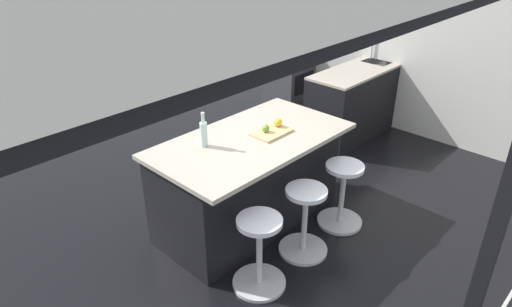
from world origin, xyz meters
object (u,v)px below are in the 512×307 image
at_px(stool_by_window, 342,196).
at_px(stool_near_camera, 259,255).
at_px(apple_yellow, 278,122).
at_px(oven_range, 289,76).
at_px(kitchen_island, 249,180).
at_px(water_bottle, 204,133).
at_px(cutting_board, 271,132).
at_px(apple_green, 266,128).
at_px(stool_middle, 304,223).

xyz_separation_m(stool_by_window, stool_near_camera, (1.16, 0.00, 0.00)).
xyz_separation_m(stool_by_window, apple_yellow, (0.26, -0.61, 0.68)).
relative_size(oven_range, apple_yellow, 10.61).
xyz_separation_m(oven_range, kitchen_island, (2.73, 1.77, 0.02)).
bearing_deg(oven_range, water_bottle, 27.43).
bearing_deg(cutting_board, stool_near_camera, 36.52).
relative_size(kitchen_island, apple_green, 25.77).
xyz_separation_m(kitchen_island, stool_middle, (0.00, 0.68, -0.16)).
bearing_deg(stool_near_camera, stool_by_window, 180.00).
height_order(stool_middle, apple_green, apple_green).
height_order(oven_range, stool_middle, oven_range).
relative_size(stool_by_window, stool_near_camera, 1.00).
distance_m(stool_by_window, stool_middle, 0.58).
bearing_deg(apple_yellow, apple_green, 0.59).
xyz_separation_m(oven_range, stool_near_camera, (3.31, 2.45, -0.14)).
relative_size(stool_middle, cutting_board, 1.80).
height_order(stool_by_window, apple_green, apple_green).
distance_m(stool_by_window, water_bottle, 1.48).
height_order(stool_middle, cutting_board, cutting_board).
distance_m(stool_by_window, cutting_board, 0.93).
xyz_separation_m(stool_middle, apple_yellow, (-0.32, -0.61, 0.68)).
height_order(kitchen_island, stool_near_camera, kitchen_island).
relative_size(kitchen_island, water_bottle, 5.91).
distance_m(stool_middle, stool_near_camera, 0.58).
relative_size(kitchen_island, apple_yellow, 22.03).
bearing_deg(stool_near_camera, oven_range, -143.50).
xyz_separation_m(stool_by_window, water_bottle, (0.98, -0.83, 0.74)).
bearing_deg(oven_range, stool_by_window, 48.74).
height_order(cutting_board, apple_green, apple_green).
xyz_separation_m(apple_green, water_bottle, (0.55, -0.22, 0.07)).
height_order(cutting_board, apple_yellow, apple_yellow).
bearing_deg(stool_middle, stool_near_camera, 0.00).
bearing_deg(apple_green, stool_by_window, 125.22).
bearing_deg(stool_by_window, apple_green, -54.78).
distance_m(oven_range, stool_by_window, 3.26).
xyz_separation_m(stool_middle, stool_near_camera, (0.58, 0.00, 0.00)).
distance_m(kitchen_island, cutting_board, 0.52).
height_order(oven_range, stool_near_camera, oven_range).
bearing_deg(stool_near_camera, apple_yellow, -145.95).
xyz_separation_m(kitchen_island, water_bottle, (0.40, -0.15, 0.58)).
distance_m(kitchen_island, water_bottle, 0.71).
bearing_deg(stool_middle, water_bottle, -64.44).
bearing_deg(water_bottle, kitchen_island, 159.88).
xyz_separation_m(apple_yellow, water_bottle, (0.72, -0.22, 0.06)).
bearing_deg(kitchen_island, stool_middle, 90.00).
height_order(stool_near_camera, apple_green, apple_green).
bearing_deg(stool_by_window, stool_near_camera, 0.00).
relative_size(stool_middle, apple_yellow, 7.75).
distance_m(kitchen_island, stool_near_camera, 0.91).
bearing_deg(apple_green, water_bottle, -21.84).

